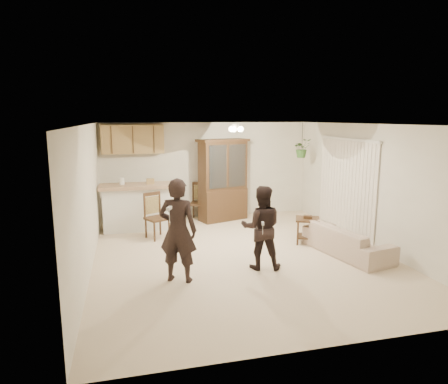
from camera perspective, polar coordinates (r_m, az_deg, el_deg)
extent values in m
plane|color=beige|center=(7.80, 2.48, -9.05)|extent=(6.50, 6.50, 0.00)
cube|color=silver|center=(7.35, 2.64, 9.63)|extent=(5.50, 6.50, 0.02)
cube|color=silver|center=(10.60, -2.40, 3.14)|extent=(5.50, 0.02, 2.50)
cube|color=silver|center=(4.54, 14.28, -7.30)|extent=(5.50, 0.02, 2.50)
cube|color=silver|center=(7.21, -18.90, -0.95)|extent=(0.02, 6.50, 2.50)
cube|color=silver|center=(8.66, 20.31, 0.81)|extent=(0.02, 6.50, 2.50)
cube|color=silver|center=(9.64, -12.13, -2.37)|extent=(1.60, 0.55, 1.00)
cube|color=tan|center=(9.53, -12.26, 0.86)|extent=(1.75, 0.70, 0.08)
cube|color=olive|center=(10.14, -12.91, 7.37)|extent=(1.50, 0.34, 0.70)
imported|color=#305321|center=(10.45, 11.06, 6.15)|extent=(0.43, 0.37, 0.48)
cylinder|color=#29251E|center=(10.43, 11.13, 7.93)|extent=(0.01, 0.01, 0.65)
imported|color=beige|center=(8.12, 17.17, -6.02)|extent=(1.09, 1.98, 0.73)
imported|color=black|center=(6.42, -6.62, -5.03)|extent=(0.78, 0.67, 1.80)
imported|color=black|center=(7.01, 5.34, -5.57)|extent=(0.77, 0.67, 1.35)
cube|color=#332112|center=(10.35, -0.15, -1.77)|extent=(1.31, 0.85, 0.82)
cube|color=#332112|center=(10.18, -0.16, 3.84)|extent=(1.30, 0.79, 1.22)
cube|color=#B0BCC0|center=(10.18, -0.16, 3.84)|extent=(1.01, 0.35, 1.07)
cube|color=#332112|center=(10.12, -0.16, 7.40)|extent=(1.42, 0.90, 0.06)
cube|color=#332112|center=(8.58, 11.87, -3.83)|extent=(0.65, 0.65, 0.04)
cube|color=#332112|center=(8.68, 11.77, -6.21)|extent=(0.55, 0.55, 0.03)
cube|color=#332112|center=(8.57, 11.88, -3.51)|extent=(0.21, 0.18, 0.06)
cube|color=#332112|center=(8.88, -9.53, -3.75)|extent=(0.60, 0.60, 0.05)
cube|color=#A18950|center=(8.82, -9.58, -2.05)|extent=(0.31, 0.18, 0.39)
cube|color=#332112|center=(8.77, -9.63, -0.45)|extent=(0.38, 0.22, 0.08)
cube|color=#332112|center=(10.36, -3.78, -1.68)|extent=(0.58, 0.58, 0.05)
cube|color=#A18950|center=(10.30, -3.80, -0.27)|extent=(0.29, 0.18, 0.37)
cube|color=#332112|center=(10.26, -3.81, 1.05)|extent=(0.36, 0.22, 0.07)
cube|color=#332112|center=(10.45, -1.70, -1.22)|extent=(0.52, 0.52, 0.05)
cube|color=#A18950|center=(10.39, -1.70, 0.37)|extent=(0.36, 0.07, 0.42)
cube|color=#332112|center=(10.35, -1.71, 1.86)|extent=(0.44, 0.07, 0.08)
cube|color=silver|center=(5.96, -7.84, -2.32)|extent=(0.10, 0.15, 0.05)
cube|color=silver|center=(6.62, 5.57, -4.49)|extent=(0.07, 0.13, 0.04)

